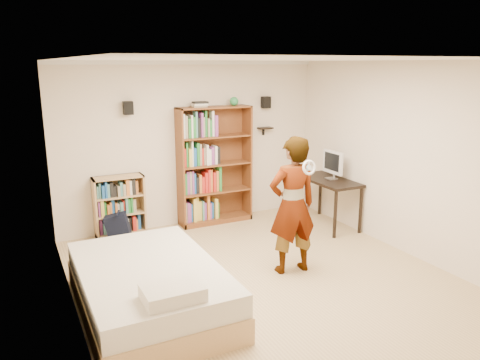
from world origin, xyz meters
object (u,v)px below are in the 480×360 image
object	(u,v)px
daybed	(149,282)
person	(292,206)
computer_desk	(327,202)
low_bookshelf	(120,206)
tall_bookshelf	(215,166)

from	to	relation	value
daybed	person	world-z (taller)	person
computer_desk	person	bearing A→B (deg)	-140.22
low_bookshelf	person	bearing A→B (deg)	-53.21
computer_desk	daybed	size ratio (longest dim) A/B	0.53
low_bookshelf	person	distance (m)	2.89
computer_desk	low_bookshelf	bearing A→B (deg)	162.10
daybed	person	distance (m)	2.03
tall_bookshelf	low_bookshelf	distance (m)	1.69
tall_bookshelf	low_bookshelf	xyz separation A→B (m)	(-1.61, 0.04, -0.50)
tall_bookshelf	person	world-z (taller)	tall_bookshelf
tall_bookshelf	daybed	size ratio (longest dim) A/B	0.89
low_bookshelf	daybed	xyz separation A→B (m)	(-0.22, -2.45, -0.16)
tall_bookshelf	low_bookshelf	size ratio (longest dim) A/B	2.04
daybed	person	bearing A→B (deg)	4.69
computer_desk	person	distance (m)	2.02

